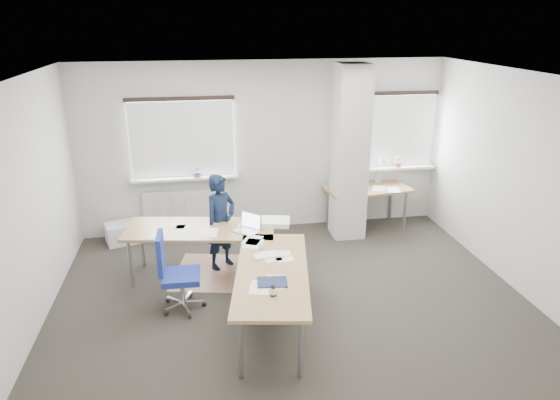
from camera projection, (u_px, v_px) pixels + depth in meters
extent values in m
plane|color=black|center=(292.00, 302.00, 6.34)|extent=(6.00, 6.00, 0.00)
cube|color=#B8B2A8|center=(264.00, 148.00, 8.18)|extent=(6.00, 0.04, 2.80)
cube|color=#B8B2A8|center=(361.00, 318.00, 3.55)|extent=(6.00, 0.04, 2.80)
cube|color=#B8B2A8|center=(21.00, 215.00, 5.39)|extent=(0.04, 5.00, 2.80)
cube|color=#B8B2A8|center=(524.00, 186.00, 6.34)|extent=(0.04, 5.00, 2.80)
cube|color=white|center=(294.00, 78.00, 5.38)|extent=(6.00, 5.00, 0.04)
cube|color=#B8B2A8|center=(350.00, 153.00, 7.88)|extent=(0.50, 0.50, 2.78)
cube|color=white|center=(182.00, 139.00, 7.87)|extent=(1.60, 0.04, 1.20)
cube|color=white|center=(182.00, 140.00, 7.84)|extent=(1.60, 0.02, 1.20)
cube|color=white|center=(185.00, 178.00, 8.02)|extent=(1.70, 0.20, 0.04)
cube|color=white|center=(398.00, 131.00, 8.44)|extent=(1.20, 0.04, 1.20)
cube|color=white|center=(399.00, 132.00, 8.41)|extent=(1.20, 0.02, 1.20)
cube|color=white|center=(397.00, 167.00, 8.59)|extent=(1.30, 0.20, 0.04)
cube|color=white|center=(187.00, 208.00, 8.22)|extent=(1.40, 0.10, 0.60)
cylinder|color=#66387C|center=(197.00, 174.00, 8.01)|extent=(0.12, 0.12, 0.08)
imported|color=#2E692A|center=(197.00, 172.00, 8.00)|extent=(0.09, 0.06, 0.17)
cylinder|color=#AF5343|center=(398.00, 164.00, 8.55)|extent=(0.12, 0.12, 0.08)
imported|color=#2E692A|center=(398.00, 162.00, 8.54)|extent=(0.09, 0.07, 0.17)
cube|color=#986D53|center=(223.00, 272.00, 7.09)|extent=(1.55, 1.39, 0.01)
cube|color=white|center=(124.00, 233.00, 8.00)|extent=(0.63, 0.53, 0.32)
cube|color=olive|center=(200.00, 229.00, 6.76)|extent=(2.11, 1.14, 0.04)
cube|color=olive|center=(272.00, 272.00, 5.63)|extent=(1.14, 2.11, 0.04)
cylinder|color=gray|center=(130.00, 263.00, 6.61)|extent=(0.05, 0.05, 0.69)
cylinder|color=gray|center=(142.00, 244.00, 7.17)|extent=(0.05, 0.05, 0.69)
cylinder|color=gray|center=(267.00, 244.00, 7.16)|extent=(0.05, 0.05, 0.69)
cylinder|color=gray|center=(240.00, 349.00, 4.91)|extent=(0.05, 0.05, 0.69)
cylinder|color=gray|center=(301.00, 349.00, 4.91)|extent=(0.05, 0.05, 0.69)
cylinder|color=gray|center=(296.00, 264.00, 6.60)|extent=(0.05, 0.05, 0.69)
cube|color=#B7B7BC|center=(246.00, 231.00, 6.64)|extent=(0.40, 0.39, 0.01)
cube|color=#B7B7BC|center=(251.00, 220.00, 6.69)|extent=(0.27, 0.25, 0.22)
cube|color=silver|center=(251.00, 220.00, 6.69)|extent=(0.24, 0.22, 0.19)
cube|color=white|center=(273.00, 255.00, 5.96)|extent=(0.45, 0.18, 0.02)
cube|color=#16213C|center=(272.00, 282.00, 5.36)|extent=(0.34, 0.27, 0.01)
cube|color=white|center=(273.00, 222.00, 6.86)|extent=(0.51, 0.41, 0.07)
imported|color=white|center=(261.00, 247.00, 6.12)|extent=(0.08, 0.08, 0.07)
cylinder|color=silver|center=(273.00, 291.00, 5.09)|extent=(0.07, 0.07, 0.10)
cube|color=olive|center=(367.00, 189.00, 8.36)|extent=(1.47, 0.86, 0.04)
cylinder|color=gray|center=(339.00, 218.00, 8.10)|extent=(0.05, 0.05, 0.69)
cylinder|color=gray|center=(405.00, 210.00, 8.42)|extent=(0.05, 0.05, 0.69)
cylinder|color=gray|center=(328.00, 208.00, 8.55)|extent=(0.05, 0.05, 0.69)
cylinder|color=gray|center=(391.00, 201.00, 8.87)|extent=(0.05, 0.05, 0.69)
cube|color=#B7B7BC|center=(348.00, 186.00, 8.40)|extent=(0.39, 0.34, 0.01)
cube|color=#B7B7BC|center=(343.00, 178.00, 8.45)|extent=(0.32, 0.17, 0.22)
cube|color=silver|center=(343.00, 178.00, 8.45)|extent=(0.28, 0.14, 0.19)
cylinder|color=white|center=(378.00, 181.00, 8.68)|extent=(0.10, 0.10, 0.02)
cylinder|color=white|center=(379.00, 170.00, 8.61)|extent=(0.02, 0.16, 0.38)
cylinder|color=white|center=(382.00, 160.00, 8.42)|extent=(0.02, 0.29, 0.13)
cone|color=white|center=(385.00, 163.00, 8.30)|extent=(0.14, 0.16, 0.17)
cube|color=navy|center=(181.00, 276.00, 6.07)|extent=(0.46, 0.46, 0.08)
cube|color=navy|center=(160.00, 253.00, 5.92)|extent=(0.07, 0.39, 0.49)
cylinder|color=silver|center=(182.00, 290.00, 6.13)|extent=(0.06, 0.06, 0.33)
cylinder|color=black|center=(204.00, 304.00, 6.24)|extent=(0.06, 0.03, 0.06)
cylinder|color=black|center=(191.00, 295.00, 6.44)|extent=(0.05, 0.06, 0.06)
cylinder|color=black|center=(168.00, 301.00, 6.32)|extent=(0.06, 0.06, 0.06)
cylinder|color=black|center=(166.00, 314.00, 6.04)|extent=(0.06, 0.06, 0.06)
cylinder|color=black|center=(189.00, 316.00, 6.00)|extent=(0.04, 0.06, 0.06)
imported|color=black|center=(221.00, 222.00, 7.04)|extent=(0.60, 0.58, 1.39)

